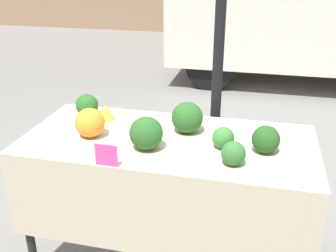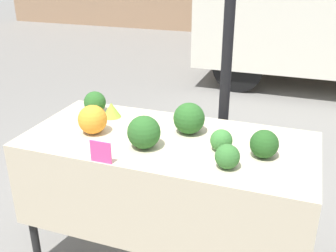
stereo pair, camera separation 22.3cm
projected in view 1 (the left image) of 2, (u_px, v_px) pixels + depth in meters
name	position (u px, v px, depth m)	size (l,w,h in m)	color
tent_pole	(218.00, 57.00, 2.57)	(0.07, 0.07, 2.53)	black
market_table	(165.00, 163.00, 2.26)	(1.68, 0.79, 0.90)	beige
orange_cauliflower	(90.00, 123.00, 2.27)	(0.17, 0.17, 0.17)	orange
romanesco_head	(105.00, 112.00, 2.52)	(0.12, 0.12, 0.10)	#93B238
broccoli_head_0	(223.00, 138.00, 2.14)	(0.12, 0.12, 0.12)	#387533
broccoli_head_1	(87.00, 105.00, 2.57)	(0.15, 0.15, 0.15)	#285B23
broccoli_head_2	(187.00, 118.00, 2.32)	(0.19, 0.19, 0.19)	#285B23
broccoli_head_3	(266.00, 139.00, 2.09)	(0.15, 0.15, 0.15)	#23511E
broccoli_head_4	(146.00, 133.00, 2.12)	(0.18, 0.18, 0.18)	#285B23
broccoli_head_5	(233.00, 153.00, 1.97)	(0.13, 0.13, 0.13)	#336B2D
price_sign	(106.00, 155.00, 1.95)	(0.12, 0.01, 0.12)	#EF4793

